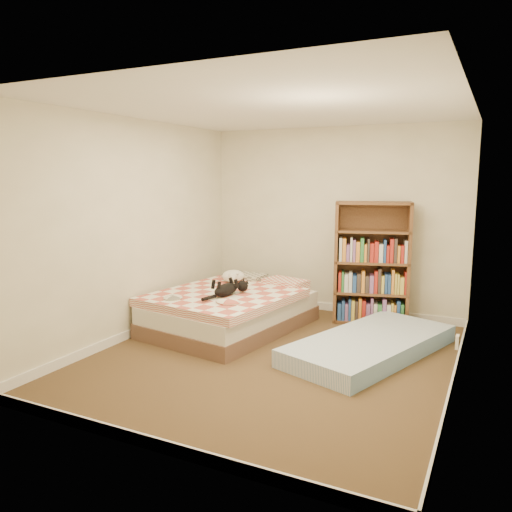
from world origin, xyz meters
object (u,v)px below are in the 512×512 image
at_px(bookshelf, 371,279).
at_px(floor_mattress, 370,345).
at_px(bed, 232,309).
at_px(white_dog, 233,276).
at_px(black_cat, 228,289).

bearing_deg(bookshelf, floor_mattress, -91.76).
relative_size(bed, white_dog, 5.70).
bearing_deg(bookshelf, black_cat, -153.66).
xyz_separation_m(bed, black_cat, (0.07, -0.23, 0.31)).
relative_size(floor_mattress, white_dog, 5.39).
bearing_deg(bed, floor_mattress, 3.65).
bearing_deg(white_dog, floor_mattress, -2.07).
distance_m(bookshelf, floor_mattress, 1.29).
height_order(black_cat, white_dog, black_cat).
bearing_deg(white_dog, bookshelf, 33.39).
xyz_separation_m(bookshelf, floor_mattress, (0.28, -1.17, -0.47)).
xyz_separation_m(bookshelf, black_cat, (-1.40, -1.24, -0.02)).
xyz_separation_m(floor_mattress, black_cat, (-1.68, -0.07, 0.45)).
bearing_deg(black_cat, bed, 136.49).
bearing_deg(floor_mattress, black_cat, -158.35).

